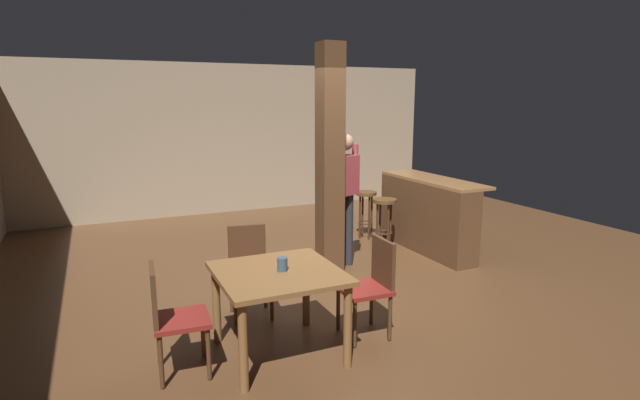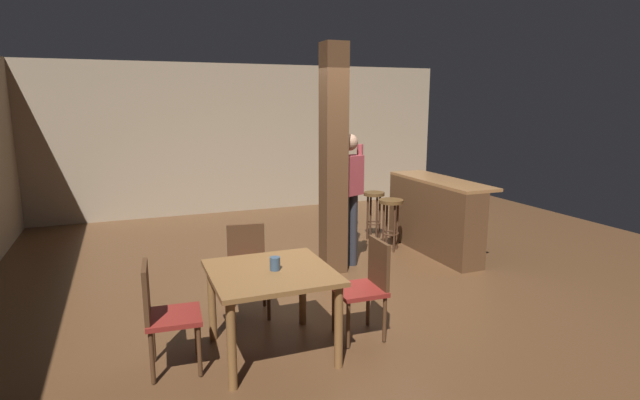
{
  "view_description": "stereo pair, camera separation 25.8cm",
  "coord_description": "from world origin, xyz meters",
  "px_view_note": "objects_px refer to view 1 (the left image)",
  "views": [
    {
      "loc": [
        -2.53,
        -4.91,
        2.13
      ],
      "look_at": [
        -0.39,
        -0.18,
        1.09
      ],
      "focal_mm": 28.0,
      "sensor_mm": 36.0,
      "label": 1
    },
    {
      "loc": [
        -2.29,
        -5.01,
        2.13
      ],
      "look_at": [
        -0.39,
        -0.18,
        1.09
      ],
      "focal_mm": 28.0,
      "sensor_mm": 36.0,
      "label": 2
    }
  ],
  "objects_px": {
    "standing_person": "(345,190)",
    "bar_counter": "(426,214)",
    "chair_west": "(171,314)",
    "chair_east": "(372,282)",
    "bar_stool_near": "(384,212)",
    "chair_north": "(249,266)",
    "bar_stool_mid": "(366,204)",
    "dining_table": "(278,284)",
    "napkin_cup": "(282,264)",
    "bar_stool_far": "(337,195)"
  },
  "relations": [
    {
      "from": "standing_person",
      "to": "bar_counter",
      "type": "bearing_deg",
      "value": 5.63
    },
    {
      "from": "chair_west",
      "to": "standing_person",
      "type": "relative_size",
      "value": 0.52
    },
    {
      "from": "chair_east",
      "to": "bar_counter",
      "type": "height_order",
      "value": "bar_counter"
    },
    {
      "from": "bar_stool_near",
      "to": "chair_west",
      "type": "bearing_deg",
      "value": -145.89
    },
    {
      "from": "standing_person",
      "to": "chair_north",
      "type": "bearing_deg",
      "value": -148.7
    },
    {
      "from": "chair_north",
      "to": "bar_stool_mid",
      "type": "distance_m",
      "value": 3.19
    },
    {
      "from": "bar_stool_mid",
      "to": "bar_counter",
      "type": "bearing_deg",
      "value": -63.59
    },
    {
      "from": "bar_stool_mid",
      "to": "chair_east",
      "type": "bearing_deg",
      "value": -118.67
    },
    {
      "from": "chair_east",
      "to": "chair_west",
      "type": "bearing_deg",
      "value": 178.8
    },
    {
      "from": "chair_west",
      "to": "bar_counter",
      "type": "distance_m",
      "value": 4.27
    },
    {
      "from": "chair_west",
      "to": "bar_stool_near",
      "type": "bearing_deg",
      "value": 34.11
    },
    {
      "from": "dining_table",
      "to": "chair_north",
      "type": "distance_m",
      "value": 0.89
    },
    {
      "from": "chair_north",
      "to": "napkin_cup",
      "type": "bearing_deg",
      "value": -88.13
    },
    {
      "from": "napkin_cup",
      "to": "bar_stool_mid",
      "type": "distance_m",
      "value": 3.8
    },
    {
      "from": "bar_counter",
      "to": "standing_person",
      "type": "bearing_deg",
      "value": -174.37
    },
    {
      "from": "bar_stool_near",
      "to": "bar_stool_mid",
      "type": "xyz_separation_m",
      "value": [
        0.06,
        0.64,
        -0.01
      ]
    },
    {
      "from": "chair_east",
      "to": "bar_stool_far",
      "type": "xyz_separation_m",
      "value": [
        1.42,
        3.56,
        0.08
      ]
    },
    {
      "from": "bar_counter",
      "to": "bar_stool_far",
      "type": "height_order",
      "value": "bar_counter"
    },
    {
      "from": "standing_person",
      "to": "bar_counter",
      "type": "height_order",
      "value": "standing_person"
    },
    {
      "from": "chair_north",
      "to": "napkin_cup",
      "type": "distance_m",
      "value": 0.94
    },
    {
      "from": "bar_counter",
      "to": "chair_north",
      "type": "bearing_deg",
      "value": -159.8
    },
    {
      "from": "chair_north",
      "to": "bar_counter",
      "type": "distance_m",
      "value": 3.13
    },
    {
      "from": "napkin_cup",
      "to": "bar_counter",
      "type": "bearing_deg",
      "value": 34.16
    },
    {
      "from": "bar_stool_far",
      "to": "bar_counter",
      "type": "bearing_deg",
      "value": -68.35
    },
    {
      "from": "dining_table",
      "to": "bar_stool_mid",
      "type": "bearing_deg",
      "value": 49.4
    },
    {
      "from": "chair_east",
      "to": "chair_west",
      "type": "height_order",
      "value": "same"
    },
    {
      "from": "chair_north",
      "to": "bar_stool_mid",
      "type": "xyz_separation_m",
      "value": [
        2.47,
        2.01,
        0.04
      ]
    },
    {
      "from": "dining_table",
      "to": "chair_west",
      "type": "bearing_deg",
      "value": 178.35
    },
    {
      "from": "chair_north",
      "to": "bar_stool_far",
      "type": "height_order",
      "value": "chair_north"
    },
    {
      "from": "chair_west",
      "to": "bar_stool_mid",
      "type": "xyz_separation_m",
      "value": [
        3.35,
        2.87,
        0.04
      ]
    },
    {
      "from": "standing_person",
      "to": "bar_stool_far",
      "type": "relative_size",
      "value": 2.16
    },
    {
      "from": "chair_west",
      "to": "bar_stool_far",
      "type": "distance_m",
      "value": 4.75
    },
    {
      "from": "chair_west",
      "to": "dining_table",
      "type": "bearing_deg",
      "value": -1.65
    },
    {
      "from": "chair_east",
      "to": "napkin_cup",
      "type": "height_order",
      "value": "chair_east"
    },
    {
      "from": "napkin_cup",
      "to": "chair_north",
      "type": "bearing_deg",
      "value": 91.87
    },
    {
      "from": "standing_person",
      "to": "bar_counter",
      "type": "xyz_separation_m",
      "value": [
        1.38,
        0.14,
        -0.47
      ]
    },
    {
      "from": "standing_person",
      "to": "bar_counter",
      "type": "distance_m",
      "value": 1.47
    },
    {
      "from": "chair_north",
      "to": "bar_stool_near",
      "type": "height_order",
      "value": "chair_north"
    },
    {
      "from": "dining_table",
      "to": "standing_person",
      "type": "height_order",
      "value": "standing_person"
    },
    {
      "from": "dining_table",
      "to": "napkin_cup",
      "type": "distance_m",
      "value": 0.17
    },
    {
      "from": "napkin_cup",
      "to": "bar_stool_near",
      "type": "distance_m",
      "value": 3.29
    },
    {
      "from": "chair_north",
      "to": "bar_stool_mid",
      "type": "bearing_deg",
      "value": 39.09
    },
    {
      "from": "dining_table",
      "to": "bar_stool_near",
      "type": "distance_m",
      "value": 3.3
    },
    {
      "from": "chair_west",
      "to": "bar_stool_mid",
      "type": "relative_size",
      "value": 1.21
    },
    {
      "from": "chair_north",
      "to": "napkin_cup",
      "type": "height_order",
      "value": "chair_north"
    },
    {
      "from": "chair_east",
      "to": "bar_stool_near",
      "type": "xyz_separation_m",
      "value": [
        1.52,
        2.26,
        0.05
      ]
    },
    {
      "from": "bar_counter",
      "to": "bar_stool_near",
      "type": "height_order",
      "value": "bar_counter"
    },
    {
      "from": "chair_east",
      "to": "chair_west",
      "type": "relative_size",
      "value": 1.0
    },
    {
      "from": "standing_person",
      "to": "bar_stool_mid",
      "type": "distance_m",
      "value": 1.48
    },
    {
      "from": "chair_west",
      "to": "napkin_cup",
      "type": "bearing_deg",
      "value": -2.16
    }
  ]
}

